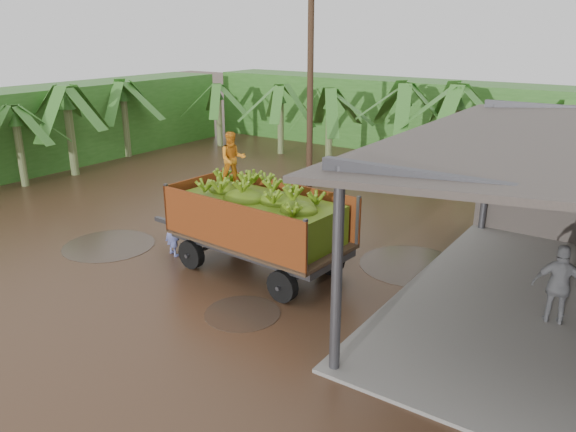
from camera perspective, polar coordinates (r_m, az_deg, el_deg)
The scene contains 8 objects.
ground at distance 16.48m, azimuth -4.88°, elevation -3.45°, with size 100.00×100.00×0.00m, color black.
hedge_north at distance 30.45m, azimuth 11.57°, elevation 10.05°, with size 22.00×3.00×3.60m, color #2D661E.
hedge_west at distance 28.84m, azimuth -21.98°, elevation 8.61°, with size 3.00×18.00×3.60m, color #2D661E.
banana_trailer at distance 14.58m, azimuth -2.99°, elevation -0.42°, with size 6.66×2.61×3.62m.
man_blue at distance 16.14m, azimuth -11.67°, elevation -1.16°, with size 0.60×0.39×1.64m, color #656FB9.
man_grey at distance 13.41m, azimuth 25.85°, elevation -6.42°, with size 1.10×0.46×1.87m, color slate.
utility_pole at distance 22.06m, azimuth 2.27°, elevation 12.84°, with size 1.20×0.24×7.77m.
banana_plants at distance 23.77m, azimuth -4.74°, elevation 8.21°, with size 24.24×20.64×4.16m.
Camera 1 is at (9.76, -11.74, 6.21)m, focal length 35.00 mm.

